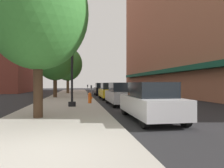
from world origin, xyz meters
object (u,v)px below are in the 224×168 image
Objects in this scene: parking_meter_near at (88,89)px; parking_meter_far at (91,91)px; tree_far at (38,12)px; car_yellow at (109,91)px; car_black at (101,89)px; fire_hydrant at (90,98)px; lamppost at (72,59)px; tree_near at (68,64)px; tree_mid at (55,59)px; car_white at (151,102)px; car_silver at (121,94)px.

parking_meter_near is 1.00× the size of parking_meter_far.
tree_far is 1.66× the size of car_yellow.
car_yellow is 7.18m from car_black.
parking_meter_far is at bearing 84.40° from fire_hydrant.
tree_near reaches higher than lamppost.
tree_near is 1.08× the size of tree_mid.
parking_meter_far is 10.18m from car_white.
parking_meter_near is 17.41m from car_white.
lamppost is at bearing -77.37° from tree_mid.
tree_near reaches higher than parking_meter_near.
fire_hydrant is 3.15m from parking_meter_far.
car_yellow is at bearing -90.65° from car_black.
lamppost is 14.81m from car_black.
tree_mid reaches higher than car_yellow.
tree_near reaches higher than car_silver.
tree_mid is at bearing -137.22° from parking_meter_near.
car_silver is at bearing -90.42° from car_yellow.
lamppost is at bearing 71.95° from tree_far.
tree_far is 12.73m from car_yellow.
tree_far is 8.27m from car_silver.
lamppost is 6.48m from car_white.
parking_meter_near is 2.64m from car_black.
tree_far is at bearing -113.05° from fire_hydrant.
parking_meter_far is 2.73m from car_yellow.
fire_hydrant is (1.26, 2.00, -2.68)m from lamppost.
parking_meter_far reaches higher than fire_hydrant.
tree_mid reaches higher than parking_meter_near.
parking_meter_far is 10.35m from tree_far.
car_silver reaches higher than parking_meter_near.
parking_meter_far is at bearing 101.85° from car_white.
parking_meter_far is at bearing 118.44° from car_silver.
tree_far is at bearing -105.51° from car_black.
lamppost is 1.37× the size of car_white.
fire_hydrant is at bearing -101.14° from car_black.
parking_meter_far is 0.30× the size of car_black.
parking_meter_near is at bearing -65.93° from tree_near.
car_yellow reaches higher than parking_meter_far.
car_black reaches higher than fire_hydrant.
tree_near is (-2.73, 13.43, 3.57)m from parking_meter_far.
fire_hydrant is 0.11× the size of tree_near.
tree_mid is (-3.30, 7.08, 3.70)m from fire_hydrant.
lamppost reaches higher than parking_meter_near.
car_yellow is at bearing 44.29° from parking_meter_far.
lamppost is 0.92× the size of tree_mid.
car_silver is (2.25, -0.66, 0.29)m from fire_hydrant.
parking_meter_far is 0.30× the size of car_white.
lamppost is at bearing -117.05° from car_yellow.
car_yellow reaches higher than fire_hydrant.
tree_near is at bearing 93.61° from lamppost.
car_white is at bearing -78.69° from tree_near.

